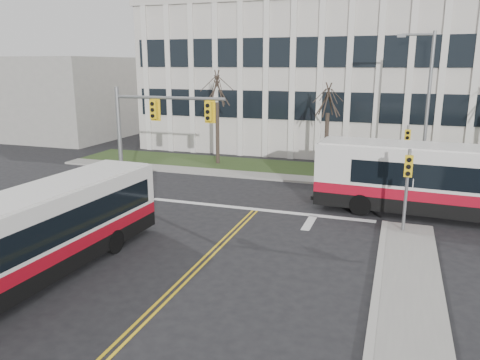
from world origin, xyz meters
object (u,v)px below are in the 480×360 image
at_px(directory_sign, 331,158).
at_px(newspaper_box_red, 16,219).
at_px(bus_cross, 452,183).
at_px(bus_main, 34,237).
at_px(streetlight, 425,101).

relative_size(directory_sign, newspaper_box_red, 2.11).
bearing_deg(newspaper_box_red, bus_cross, -0.60).
height_order(bus_main, newspaper_box_red, bus_main).
bearing_deg(bus_main, newspaper_box_red, 142.95).
relative_size(directory_sign, bus_main, 0.17).
relative_size(directory_sign, bus_cross, 0.15).
distance_m(bus_main, newspaper_box_red, 6.00).
bearing_deg(newspaper_box_red, directory_sign, 28.35).
xyz_separation_m(bus_main, bus_cross, (14.27, 11.97, 0.19)).
distance_m(directory_sign, bus_cross, 10.11).
relative_size(bus_cross, newspaper_box_red, 13.60).
bearing_deg(bus_cross, directory_sign, -134.18).
relative_size(streetlight, bus_main, 0.80).
bearing_deg(streetlight, bus_main, -125.62).
xyz_separation_m(streetlight, bus_cross, (1.29, -6.14, -3.47)).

